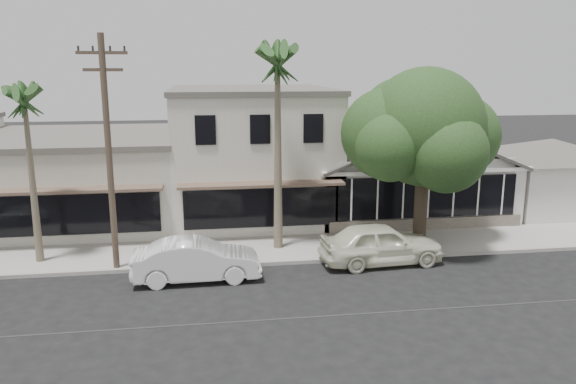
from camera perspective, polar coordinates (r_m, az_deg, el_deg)
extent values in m
plane|color=black|center=(18.86, 9.24, -12.02)|extent=(140.00, 140.00, 0.00)
cube|color=#9E9991|center=(24.45, -14.13, -6.22)|extent=(90.00, 3.50, 0.15)
cube|color=silver|center=(31.26, 11.23, 0.73)|extent=(10.00, 8.00, 3.00)
cube|color=black|center=(27.51, 14.05, -0.49)|extent=(8.80, 0.10, 2.00)
cube|color=#60564C|center=(27.86, 13.89, -3.29)|extent=(9.60, 0.18, 0.70)
cube|color=silver|center=(34.04, 24.93, 0.74)|extent=(6.00, 6.00, 3.00)
cube|color=silver|center=(30.24, -3.75, 3.92)|extent=(8.00, 10.00, 6.50)
cube|color=beige|center=(31.05, -20.51, 1.21)|extent=(10.00, 10.00, 4.20)
cylinder|color=brown|center=(22.05, -17.72, 3.39)|extent=(0.24, 0.24, 9.00)
cube|color=brown|center=(21.80, -18.40, 13.28)|extent=(1.80, 0.12, 0.12)
cube|color=brown|center=(21.80, -18.29, 11.71)|extent=(1.40, 0.12, 0.12)
imported|color=silver|center=(23.00, 9.44, -5.19)|extent=(5.08, 2.33, 1.69)
imported|color=white|center=(21.28, -9.28, -6.84)|extent=(4.77, 1.76, 1.56)
cylinder|color=#3F3426|center=(25.13, 13.29, -2.15)|extent=(0.58, 0.58, 3.10)
sphere|color=#1D3A18|center=(24.47, 13.74, 6.43)|extent=(5.03, 5.03, 5.03)
sphere|color=#1D3A18|center=(25.74, 16.81, 5.45)|extent=(3.68, 3.68, 3.68)
sphere|color=#1D3A18|center=(24.33, 9.96, 5.87)|extent=(3.87, 3.87, 3.87)
sphere|color=#1D3A18|center=(23.40, 15.83, 3.89)|extent=(3.29, 3.29, 3.29)
sphere|color=#1D3A18|center=(25.67, 11.27, 7.47)|extent=(3.48, 3.48, 3.48)
sphere|color=#1D3A18|center=(26.10, 15.09, 8.21)|extent=(3.10, 3.10, 3.10)
sphere|color=#1D3A18|center=(23.22, 10.36, 4.58)|extent=(2.90, 2.90, 2.90)
cone|color=#726651|center=(23.59, -1.04, 3.03)|extent=(0.40, 0.40, 7.76)
cone|color=#726651|center=(24.16, -24.49, 0.45)|extent=(0.32, 0.32, 6.38)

